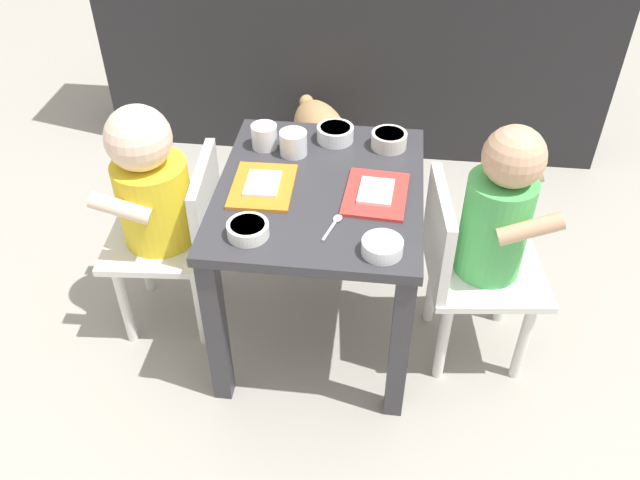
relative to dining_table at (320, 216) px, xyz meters
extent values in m
plane|color=#9E998E|center=(0.00, 0.00, -0.38)|extent=(7.00, 7.00, 0.00)
cube|color=#232326|center=(0.00, 1.07, 0.10)|extent=(1.82, 0.34, 0.97)
cube|color=#333338|center=(0.00, 0.00, 0.08)|extent=(0.49, 0.58, 0.03)
cube|color=#333338|center=(-0.21, -0.26, -0.16)|extent=(0.04, 0.04, 0.45)
cube|color=#333338|center=(0.21, -0.26, -0.16)|extent=(0.04, 0.04, 0.45)
cube|color=#333338|center=(-0.21, 0.26, -0.16)|extent=(0.04, 0.04, 0.45)
cube|color=#333338|center=(0.21, 0.26, -0.16)|extent=(0.04, 0.04, 0.45)
cube|color=silver|center=(-0.41, -0.01, -0.11)|extent=(0.30, 0.30, 0.02)
cube|color=silver|center=(-0.29, 0.00, 0.01)|extent=(0.04, 0.27, 0.22)
cylinder|color=yellow|center=(-0.41, -0.01, 0.01)|extent=(0.18, 0.18, 0.22)
sphere|color=beige|center=(-0.42, -0.01, 0.19)|extent=(0.16, 0.16, 0.16)
cylinder|color=silver|center=(-0.52, 0.09, -0.25)|extent=(0.03, 0.03, 0.27)
cylinder|color=silver|center=(-0.50, -0.11, -0.25)|extent=(0.03, 0.03, 0.27)
cylinder|color=silver|center=(-0.32, 0.10, -0.25)|extent=(0.03, 0.03, 0.27)
cylinder|color=silver|center=(-0.31, -0.10, -0.25)|extent=(0.03, 0.03, 0.27)
cylinder|color=beige|center=(-0.47, 0.09, 0.07)|extent=(0.15, 0.05, 0.09)
cylinder|color=beige|center=(-0.45, -0.11, 0.07)|extent=(0.15, 0.05, 0.09)
cube|color=silver|center=(0.41, -0.03, -0.11)|extent=(0.31, 0.31, 0.02)
cube|color=silver|center=(0.29, -0.04, 0.01)|extent=(0.05, 0.27, 0.22)
cylinder|color=#4CB259|center=(0.41, -0.03, 0.03)|extent=(0.16, 0.16, 0.26)
sphere|color=tan|center=(0.42, -0.03, 0.22)|extent=(0.14, 0.14, 0.14)
cylinder|color=silver|center=(0.52, -0.12, -0.25)|extent=(0.03, 0.03, 0.27)
cylinder|color=silver|center=(0.50, 0.08, -0.25)|extent=(0.03, 0.03, 0.27)
cylinder|color=silver|center=(0.32, -0.14, -0.25)|extent=(0.03, 0.03, 0.27)
cylinder|color=silver|center=(0.30, 0.06, -0.25)|extent=(0.03, 0.03, 0.27)
cylinder|color=tan|center=(0.47, -0.11, 0.09)|extent=(0.15, 0.06, 0.09)
cylinder|color=tan|center=(0.45, 0.07, 0.09)|extent=(0.15, 0.06, 0.09)
ellipsoid|color=tan|center=(-0.08, 0.69, -0.17)|extent=(0.29, 0.36, 0.17)
sphere|color=tan|center=(0.00, 0.52, -0.13)|extent=(0.13, 0.13, 0.13)
sphere|color=black|center=(0.02, 0.48, -0.13)|extent=(0.06, 0.06, 0.06)
torus|color=green|center=(-0.01, 0.56, -0.14)|extent=(0.11, 0.08, 0.11)
sphere|color=tan|center=(-0.15, 0.83, -0.13)|extent=(0.05, 0.05, 0.05)
cylinder|color=tan|center=(-0.09, 0.59, -0.31)|extent=(0.04, 0.04, 0.14)
cylinder|color=tan|center=(0.00, 0.63, -0.31)|extent=(0.04, 0.04, 0.14)
cylinder|color=tan|center=(-0.16, 0.75, -0.31)|extent=(0.04, 0.04, 0.14)
cylinder|color=tan|center=(-0.08, 0.79, -0.31)|extent=(0.04, 0.04, 0.14)
cube|color=orange|center=(-0.13, -0.02, 0.10)|extent=(0.15, 0.19, 0.01)
cube|color=white|center=(-0.13, -0.02, 0.10)|extent=(0.08, 0.10, 0.01)
cube|color=red|center=(0.13, -0.02, 0.10)|extent=(0.15, 0.20, 0.01)
cube|color=white|center=(0.13, -0.02, 0.10)|extent=(0.08, 0.11, 0.01)
cylinder|color=white|center=(-0.16, 0.16, 0.12)|extent=(0.07, 0.07, 0.06)
cylinder|color=silver|center=(-0.16, 0.16, 0.11)|extent=(0.06, 0.06, 0.04)
cylinder|color=white|center=(-0.08, 0.13, 0.12)|extent=(0.07, 0.07, 0.06)
cylinder|color=silver|center=(-0.08, 0.13, 0.10)|extent=(0.06, 0.06, 0.02)
cylinder|color=white|center=(-0.13, -0.20, 0.11)|extent=(0.09, 0.09, 0.03)
cylinder|color=#4C8C33|center=(-0.13, -0.20, 0.12)|extent=(0.07, 0.07, 0.01)
cylinder|color=silver|center=(0.15, 0.19, 0.11)|extent=(0.09, 0.09, 0.04)
cylinder|color=gold|center=(0.15, 0.19, 0.13)|extent=(0.07, 0.07, 0.01)
cylinder|color=white|center=(0.16, -0.22, 0.11)|extent=(0.09, 0.09, 0.03)
cylinder|color=#B26633|center=(0.16, -0.22, 0.12)|extent=(0.07, 0.07, 0.01)
cylinder|color=white|center=(0.01, 0.21, 0.11)|extent=(0.09, 0.09, 0.04)
cylinder|color=#D84C33|center=(0.01, 0.21, 0.13)|extent=(0.08, 0.08, 0.01)
cylinder|color=silver|center=(0.04, -0.17, 0.09)|extent=(0.03, 0.07, 0.01)
ellipsoid|color=silver|center=(0.05, -0.12, 0.09)|extent=(0.03, 0.03, 0.01)
camera|label=1|loc=(0.15, -1.26, 0.99)|focal=36.94mm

